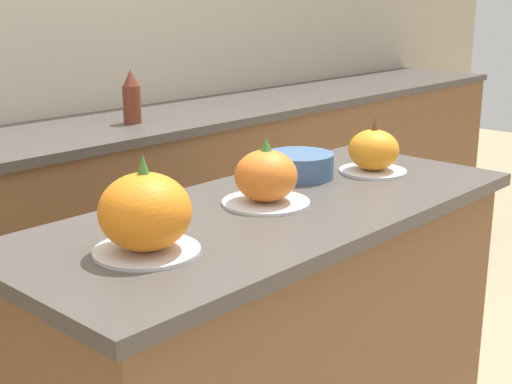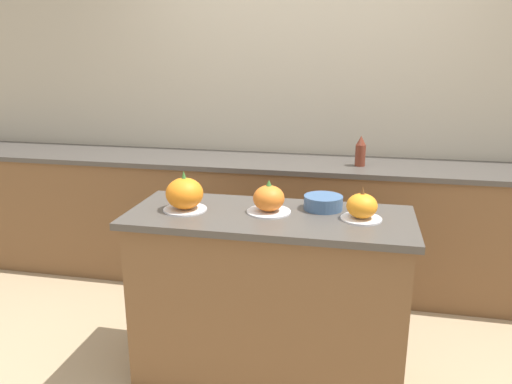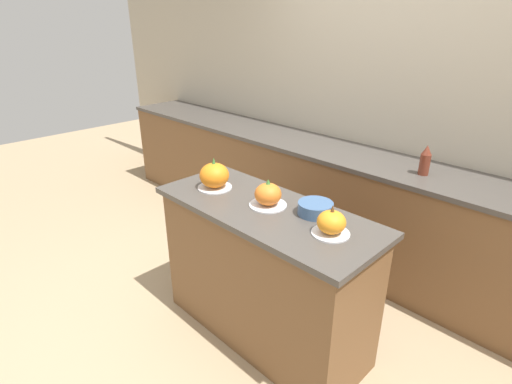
{
  "view_description": "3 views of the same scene",
  "coord_description": "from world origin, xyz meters",
  "px_view_note": "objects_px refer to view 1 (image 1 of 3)",
  "views": [
    {
      "loc": [
        -1.28,
        -1.11,
        1.43
      ],
      "look_at": [
        -0.03,
        0.04,
        0.96
      ],
      "focal_mm": 50.0,
      "sensor_mm": 36.0,
      "label": 1
    },
    {
      "loc": [
        0.42,
        -2.3,
        1.7
      ],
      "look_at": [
        -0.06,
        -0.03,
        1.04
      ],
      "focal_mm": 35.0,
      "sensor_mm": 36.0,
      "label": 2
    },
    {
      "loc": [
        1.43,
        -1.5,
        1.94
      ],
      "look_at": [
        -0.06,
        -0.01,
        1.01
      ],
      "focal_mm": 28.0,
      "sensor_mm": 36.0,
      "label": 3
    }
  ],
  "objects_px": {
    "pumpkin_cake_center": "(266,178)",
    "pumpkin_cake_left": "(145,214)",
    "mixing_bowl": "(299,165)",
    "pumpkin_cake_right": "(374,152)",
    "bottle_tall": "(132,98)"
  },
  "relations": [
    {
      "from": "pumpkin_cake_left",
      "to": "pumpkin_cake_center",
      "type": "bearing_deg",
      "value": 7.07
    },
    {
      "from": "pumpkin_cake_left",
      "to": "pumpkin_cake_center",
      "type": "distance_m",
      "value": 0.43
    },
    {
      "from": "pumpkin_cake_right",
      "to": "bottle_tall",
      "type": "bearing_deg",
      "value": 90.99
    },
    {
      "from": "bottle_tall",
      "to": "mixing_bowl",
      "type": "distance_m",
      "value": 1.0
    },
    {
      "from": "mixing_bowl",
      "to": "pumpkin_cake_right",
      "type": "bearing_deg",
      "value": -32.73
    },
    {
      "from": "pumpkin_cake_left",
      "to": "mixing_bowl",
      "type": "bearing_deg",
      "value": 13.21
    },
    {
      "from": "bottle_tall",
      "to": "pumpkin_cake_left",
      "type": "bearing_deg",
      "value": -126.73
    },
    {
      "from": "pumpkin_cake_left",
      "to": "pumpkin_cake_right",
      "type": "xyz_separation_m",
      "value": [
        0.88,
        0.04,
        -0.02
      ]
    },
    {
      "from": "pumpkin_cake_center",
      "to": "mixing_bowl",
      "type": "distance_m",
      "value": 0.28
    },
    {
      "from": "pumpkin_cake_left",
      "to": "pumpkin_cake_right",
      "type": "relative_size",
      "value": 1.12
    },
    {
      "from": "pumpkin_cake_center",
      "to": "bottle_tall",
      "type": "bearing_deg",
      "value": 68.36
    },
    {
      "from": "pumpkin_cake_center",
      "to": "bottle_tall",
      "type": "xyz_separation_m",
      "value": [
        0.43,
        1.09,
        0.05
      ]
    },
    {
      "from": "pumpkin_cake_center",
      "to": "pumpkin_cake_left",
      "type": "bearing_deg",
      "value": -172.93
    },
    {
      "from": "pumpkin_cake_right",
      "to": "mixing_bowl",
      "type": "distance_m",
      "value": 0.23
    },
    {
      "from": "pumpkin_cake_left",
      "to": "pumpkin_cake_center",
      "type": "xyz_separation_m",
      "value": [
        0.42,
        0.05,
        -0.02
      ]
    }
  ]
}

